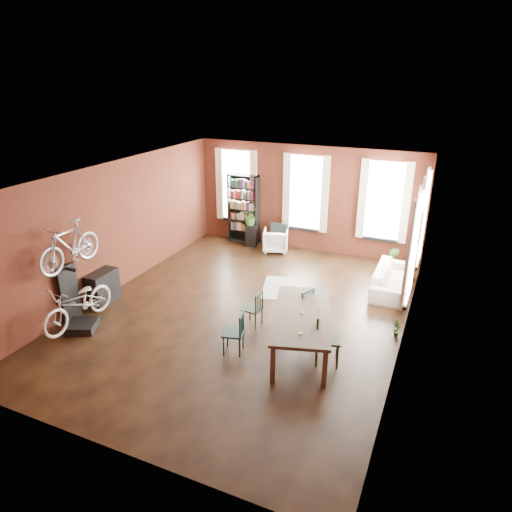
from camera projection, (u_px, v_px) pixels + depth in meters
The scene contains 19 objects.
room at pixel (264, 218), 10.18m from camera, with size 9.00×9.04×3.22m.
dining_table at pixel (301, 332), 9.00m from camera, with size 1.08×2.38×0.81m, color #48382B.
dining_chair_a at pixel (233, 333), 8.93m from camera, with size 0.40×0.40×0.86m, color #193836.
dining_chair_b at pixel (253, 309), 9.88m from camera, with size 0.37×0.37×0.81m, color black.
dining_chair_c at pixel (328, 338), 8.58m from camera, with size 0.48×0.48×1.03m, color black.
dining_chair_d at pixel (314, 313), 9.57m from camera, with size 0.43×0.43×0.93m, color #173331.
bookshelf at pixel (244, 209), 14.53m from camera, with size 1.00×0.32×2.20m, color black.
white_armchair at pixel (276, 239), 14.01m from camera, with size 0.74×0.69×0.76m, color silver.
cream_sofa at pixel (393, 275), 11.50m from camera, with size 2.08×0.61×0.81m, color beige.
striped_rug at pixel (280, 288), 11.73m from camera, with size 0.85×1.36×0.01m, color black.
bike_trainer at pixel (82, 326), 9.82m from camera, with size 0.58×0.58×0.17m, color black.
bike_wall_rack at pixel (69, 293), 10.04m from camera, with size 0.16×0.60×1.30m, color black.
console_table at pixel (103, 288), 10.86m from camera, with size 0.40×0.80×0.80m, color black.
plant_stand at pixel (252, 235), 14.49m from camera, with size 0.34×0.34×0.68m, color black.
plant_by_sofa at pixel (391, 265), 12.77m from camera, with size 0.38×0.68×0.31m, color #2E6327.
plant_small at pixel (396, 333), 9.59m from camera, with size 0.19×0.36×0.13m, color #305321.
bicycle_floor at pixel (75, 285), 9.42m from camera, with size 0.64×0.97×1.84m, color beige.
bicycle_hung at pixel (67, 231), 9.39m from camera, with size 0.47×1.00×1.66m, color #A5A8AD.
plant_on_stand at pixel (251, 218), 14.29m from camera, with size 0.55×0.61×0.47m, color #365C25.
Camera 1 is at (3.99, -8.38, 5.19)m, focal length 32.00 mm.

